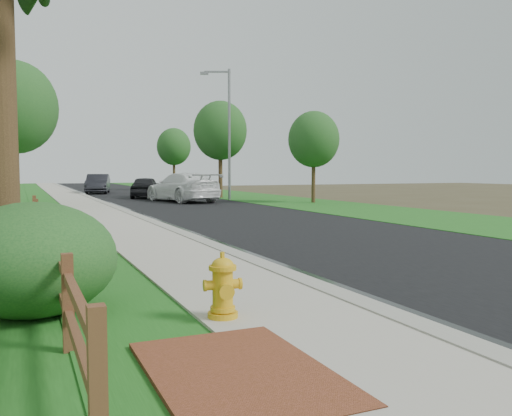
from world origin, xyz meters
name	(u,v)px	position (x,y,z in m)	size (l,w,h in m)	color
ground	(371,326)	(0.00, 0.00, 0.00)	(120.00, 120.00, 0.00)	#3E3722
road	(146,196)	(4.60, 35.00, 0.01)	(8.00, 90.00, 0.02)	black
curb	(88,197)	(0.40, 35.00, 0.06)	(0.40, 90.00, 0.12)	gray
wet_gutter	(93,197)	(0.75, 35.00, 0.02)	(0.50, 90.00, 0.00)	black
sidewalk	(69,197)	(-0.90, 35.00, 0.05)	(2.20, 90.00, 0.10)	#A5A08F
grass_strip	(40,198)	(-2.80, 35.00, 0.03)	(1.60, 90.00, 0.06)	#1C5217
verge_far	(231,195)	(11.50, 35.00, 0.02)	(6.00, 90.00, 0.04)	#1C5217
brick_patch	(239,376)	(-2.20, -1.00, 0.06)	(1.60, 2.40, 0.11)	brown
ranch_fence	(44,236)	(-3.60, 6.40, 0.62)	(0.12, 16.92, 1.10)	#492418
fire_hydrant	(223,288)	(-1.70, 0.80, 0.49)	(0.55, 0.44, 0.84)	gold
white_suv	(182,187)	(5.23, 27.11, 0.92)	(2.52, 6.20, 1.80)	white
dark_car_mid	(146,187)	(4.10, 32.60, 0.78)	(1.80, 4.47, 1.52)	black
dark_car_far	(98,184)	(2.00, 41.77, 0.84)	(1.73, 4.97, 1.64)	black
streetlight	(227,126)	(8.55, 28.07, 4.87)	(1.89, 0.91, 8.59)	gray
boulder	(27,234)	(-3.90, 9.40, 0.35)	(1.06, 0.80, 0.71)	brown
shrub_b	(33,259)	(-3.90, 2.22, 0.78)	(2.22, 2.22, 1.56)	#19471C
tree_near_left	(14,107)	(-4.20, 23.61, 5.04)	(4.14, 4.14, 7.33)	#372616
tree_near_right	(314,139)	(12.13, 22.84, 3.81)	(3.06, 3.06, 5.51)	#372616
tree_mid_right	(220,131)	(9.00, 30.59, 4.76)	(3.78, 3.78, 6.85)	#372616
tree_far_right	(174,147)	(9.87, 46.47, 4.27)	(3.31, 3.31, 6.11)	#372616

